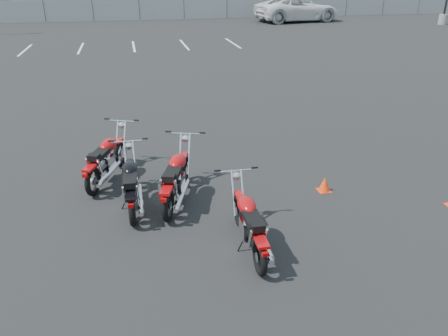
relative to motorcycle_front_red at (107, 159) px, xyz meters
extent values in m
plane|color=black|center=(2.04, -1.96, -0.47)|extent=(120.00, 120.00, 0.00)
torus|color=black|center=(0.26, 0.69, -0.17)|extent=(0.32, 0.60, 0.60)
cylinder|color=silver|center=(0.26, 0.69, -0.17)|extent=(0.15, 0.19, 0.16)
torus|color=black|center=(-0.27, -0.66, -0.17)|extent=(0.32, 0.60, 0.60)
cylinder|color=silver|center=(-0.27, -0.66, -0.17)|extent=(0.15, 0.19, 0.16)
cube|color=black|center=(-0.01, 0.01, -0.13)|extent=(0.47, 1.01, 0.06)
cube|color=silver|center=(-0.02, -0.04, -0.07)|extent=(0.40, 0.46, 0.30)
cylinder|color=silver|center=(-0.02, -0.04, 0.11)|extent=(0.28, 0.31, 0.26)
ellipsoid|color=#AB0A0D|center=(0.06, 0.18, 0.25)|extent=(0.50, 0.65, 0.26)
cube|color=black|center=(-0.12, -0.27, 0.23)|extent=(0.44, 0.61, 0.10)
cube|color=black|center=(-0.21, -0.50, 0.27)|extent=(0.27, 0.25, 0.12)
cube|color=#AB0A0D|center=(-0.28, -0.68, 0.14)|extent=(0.32, 0.46, 0.05)
cube|color=#AB0A0D|center=(0.26, 0.69, 0.14)|extent=(0.24, 0.36, 0.04)
cylinder|color=silver|center=(-0.10, -0.57, 0.08)|extent=(0.11, 0.19, 0.39)
cylinder|color=silver|center=(-0.33, -0.48, 0.08)|extent=(0.11, 0.19, 0.39)
cylinder|color=silver|center=(0.03, -0.33, -0.19)|extent=(0.48, 1.06, 0.13)
cylinder|color=silver|center=(-0.08, -0.62, -0.17)|extent=(0.24, 0.37, 0.13)
cylinder|color=silver|center=(0.38, 0.76, 0.15)|extent=(0.19, 0.39, 0.79)
cylinder|color=silver|center=(0.22, 0.83, 0.15)|extent=(0.19, 0.39, 0.79)
sphere|color=silver|center=(0.36, 0.95, 0.41)|extent=(0.21, 0.21, 0.16)
cylinder|color=silver|center=(0.37, 0.97, 0.51)|extent=(0.66, 0.28, 0.03)
cylinder|color=black|center=(0.68, 0.82, 0.55)|extent=(0.12, 0.08, 0.04)
cylinder|color=black|center=(0.03, 1.07, 0.55)|extent=(0.12, 0.08, 0.04)
cylinder|color=black|center=(-0.17, -0.03, -0.32)|extent=(0.15, 0.08, 0.30)
cube|color=#990505|center=(-0.37, -0.92, 0.08)|extent=(0.11, 0.09, 0.06)
torus|color=black|center=(0.48, -0.58, -0.18)|extent=(0.11, 0.58, 0.58)
cylinder|color=silver|center=(0.48, -0.58, -0.18)|extent=(0.10, 0.16, 0.15)
torus|color=black|center=(0.46, -1.98, -0.18)|extent=(0.11, 0.58, 0.58)
cylinder|color=silver|center=(0.46, -1.98, -0.18)|extent=(0.10, 0.16, 0.15)
cube|color=black|center=(0.47, -1.28, -0.14)|extent=(0.11, 1.01, 0.06)
cube|color=silver|center=(0.47, -1.33, -0.09)|extent=(0.28, 0.37, 0.29)
cylinder|color=silver|center=(0.47, -1.33, 0.09)|extent=(0.20, 0.24, 0.25)
ellipsoid|color=black|center=(0.47, -1.11, 0.22)|extent=(0.30, 0.56, 0.25)
cube|color=black|center=(0.46, -1.57, 0.20)|extent=(0.26, 0.53, 0.10)
cube|color=black|center=(0.46, -1.81, 0.24)|extent=(0.21, 0.18, 0.12)
cube|color=black|center=(0.46, -2.00, 0.12)|extent=(0.18, 0.41, 0.05)
cube|color=black|center=(0.48, -0.58, 0.12)|extent=(0.13, 0.33, 0.04)
cylinder|color=silver|center=(0.58, -1.84, 0.06)|extent=(0.05, 0.18, 0.38)
cylinder|color=silver|center=(0.34, -1.83, 0.06)|extent=(0.05, 0.18, 0.38)
cylinder|color=silver|center=(0.62, -1.57, -0.20)|extent=(0.10, 1.06, 0.12)
cylinder|color=silver|center=(0.61, -1.88, -0.18)|extent=(0.12, 0.34, 0.13)
cylinder|color=silver|center=(0.57, -0.47, 0.13)|extent=(0.05, 0.39, 0.76)
cylinder|color=silver|center=(0.39, -0.47, 0.13)|extent=(0.05, 0.39, 0.76)
sphere|color=silver|center=(0.48, -0.31, 0.38)|extent=(0.16, 0.16, 0.15)
cylinder|color=silver|center=(0.48, -0.29, 0.47)|extent=(0.68, 0.04, 0.03)
cylinder|color=black|center=(0.82, -0.32, 0.51)|extent=(0.12, 0.04, 0.03)
cylinder|color=black|center=(0.15, -0.31, 0.51)|extent=(0.12, 0.04, 0.03)
cylinder|color=black|center=(0.33, -1.38, -0.33)|extent=(0.15, 0.03, 0.29)
cube|color=#990505|center=(0.45, -2.25, 0.06)|extent=(0.10, 0.06, 0.06)
torus|color=black|center=(1.56, -0.55, -0.16)|extent=(0.30, 0.62, 0.62)
cylinder|color=silver|center=(1.56, -0.55, -0.16)|extent=(0.15, 0.19, 0.16)
torus|color=black|center=(1.09, -1.96, -0.16)|extent=(0.30, 0.62, 0.62)
cylinder|color=silver|center=(1.09, -1.96, -0.16)|extent=(0.15, 0.19, 0.16)
cube|color=black|center=(1.33, -1.26, -0.12)|extent=(0.44, 1.05, 0.06)
cube|color=silver|center=(1.31, -1.31, -0.06)|extent=(0.40, 0.46, 0.31)
cylinder|color=silver|center=(1.31, -1.31, 0.12)|extent=(0.28, 0.31, 0.27)
ellipsoid|color=#AB0A0D|center=(1.38, -1.08, 0.27)|extent=(0.49, 0.66, 0.26)
cube|color=black|center=(1.23, -1.55, 0.25)|extent=(0.43, 0.62, 0.10)
cube|color=black|center=(1.15, -1.79, 0.29)|extent=(0.27, 0.25, 0.12)
cube|color=#AB0A0D|center=(1.08, -1.98, 0.16)|extent=(0.31, 0.47, 0.05)
cube|color=#AB0A0D|center=(1.56, -0.55, 0.16)|extent=(0.24, 0.37, 0.04)
cylinder|color=silver|center=(1.26, -1.86, 0.09)|extent=(0.11, 0.20, 0.40)
cylinder|color=silver|center=(1.02, -1.78, 0.09)|extent=(0.11, 0.20, 0.40)
cylinder|color=silver|center=(1.38, -1.60, -0.18)|extent=(0.45, 1.10, 0.13)
cylinder|color=silver|center=(1.28, -1.91, -0.16)|extent=(0.23, 0.38, 0.14)
cylinder|color=silver|center=(1.69, -0.46, 0.16)|extent=(0.17, 0.40, 0.81)
cylinder|color=silver|center=(1.51, -0.41, 0.16)|extent=(0.17, 0.40, 0.81)
sphere|color=silver|center=(1.65, -0.28, 0.43)|extent=(0.21, 0.21, 0.16)
cylinder|color=silver|center=(1.66, -0.26, 0.53)|extent=(0.69, 0.26, 0.03)
cylinder|color=black|center=(1.99, -0.39, 0.57)|extent=(0.13, 0.07, 0.04)
cylinder|color=black|center=(1.31, -0.17, 0.57)|extent=(0.13, 0.07, 0.04)
cylinder|color=black|center=(1.16, -1.31, -0.32)|extent=(0.16, 0.07, 0.31)
cube|color=#990505|center=(1.00, -2.24, 0.09)|extent=(0.12, 0.09, 0.06)
torus|color=black|center=(2.29, -2.39, -0.19)|extent=(0.12, 0.57, 0.57)
cylinder|color=silver|center=(2.29, -2.39, -0.19)|extent=(0.10, 0.15, 0.15)
torus|color=black|center=(2.25, -3.76, -0.19)|extent=(0.12, 0.57, 0.57)
cylinder|color=silver|center=(2.25, -3.76, -0.19)|extent=(0.10, 0.15, 0.15)
cube|color=black|center=(2.27, -3.07, -0.15)|extent=(0.12, 1.00, 0.06)
cube|color=silver|center=(2.27, -3.12, -0.09)|extent=(0.27, 0.37, 0.28)
cylinder|color=silver|center=(2.27, -3.12, 0.08)|extent=(0.19, 0.24, 0.25)
ellipsoid|color=#AB0A0D|center=(2.27, -2.90, 0.21)|extent=(0.30, 0.56, 0.24)
cube|color=black|center=(2.26, -3.36, 0.19)|extent=(0.26, 0.53, 0.09)
cube|color=black|center=(2.26, -3.60, 0.23)|extent=(0.21, 0.18, 0.11)
cube|color=#AB0A0D|center=(2.25, -3.78, 0.11)|extent=(0.18, 0.40, 0.05)
cube|color=#AB0A0D|center=(2.29, -2.39, 0.11)|extent=(0.13, 0.32, 0.04)
cylinder|color=silver|center=(2.37, -3.62, 0.05)|extent=(0.05, 0.18, 0.37)
cylinder|color=silver|center=(2.14, -3.62, 0.05)|extent=(0.05, 0.18, 0.37)
cylinder|color=silver|center=(2.42, -3.36, -0.21)|extent=(0.11, 1.05, 0.12)
cylinder|color=silver|center=(2.41, -3.66, -0.19)|extent=(0.12, 0.34, 0.13)
cylinder|color=silver|center=(2.37, -2.28, 0.11)|extent=(0.05, 0.38, 0.75)
cylinder|color=silver|center=(2.20, -2.27, 0.11)|extent=(0.05, 0.38, 0.75)
sphere|color=silver|center=(2.29, -2.12, 0.36)|extent=(0.15, 0.15, 0.15)
cylinder|color=silver|center=(2.29, -2.10, 0.46)|extent=(0.66, 0.04, 0.03)
cylinder|color=black|center=(2.62, -2.13, 0.49)|extent=(0.11, 0.04, 0.03)
cylinder|color=black|center=(1.96, -2.12, 0.49)|extent=(0.11, 0.04, 0.03)
cylinder|color=black|center=(2.14, -3.17, -0.33)|extent=(0.15, 0.03, 0.28)
cube|color=#990505|center=(2.25, -4.03, 0.05)|extent=(0.10, 0.06, 0.06)
cone|color=#FF3B0D|center=(4.31, -1.49, -0.31)|extent=(0.24, 0.24, 0.30)
cube|color=#FF3B0D|center=(4.31, -1.49, -0.47)|extent=(0.26, 0.26, 0.01)
cylinder|color=gray|center=(26.23, 24.11, -0.07)|extent=(0.70, 0.70, 0.80)
cube|color=gray|center=(2.04, 33.04, 0.43)|extent=(80.00, 0.04, 1.80)
cylinder|color=black|center=(-5.96, 33.04, 0.43)|extent=(0.06, 0.06, 1.80)
cylinder|color=black|center=(-1.96, 33.04, 0.43)|extent=(0.06, 0.06, 1.80)
cylinder|color=black|center=(2.04, 33.04, 0.43)|extent=(0.06, 0.06, 1.80)
cylinder|color=black|center=(6.04, 33.04, 0.43)|extent=(0.06, 0.06, 1.80)
cylinder|color=black|center=(10.04, 33.04, 0.43)|extent=(0.06, 0.06, 1.80)
cylinder|color=black|center=(14.04, 33.04, 0.43)|extent=(0.06, 0.06, 1.80)
cylinder|color=black|center=(18.04, 33.04, 0.43)|extent=(0.06, 0.06, 1.80)
cylinder|color=black|center=(22.04, 33.04, 0.43)|extent=(0.06, 0.06, 1.80)
cylinder|color=black|center=(26.04, 33.04, 0.43)|extent=(0.06, 0.06, 1.80)
cylinder|color=black|center=(30.04, 33.04, 0.43)|extent=(0.06, 0.06, 1.80)
cube|color=silver|center=(-4.96, 18.04, -0.47)|extent=(0.12, 4.00, 0.01)
cube|color=silver|center=(-1.96, 18.04, -0.47)|extent=(0.12, 4.00, 0.01)
cube|color=silver|center=(1.04, 18.04, -0.47)|extent=(0.12, 4.00, 0.01)
cube|color=silver|center=(4.04, 18.04, -0.47)|extent=(0.12, 4.00, 0.01)
cube|color=silver|center=(7.04, 18.04, -0.47)|extent=(0.12, 4.00, 0.01)
imported|color=silver|center=(15.29, 28.75, 1.13)|extent=(4.55, 8.81, 3.19)
camera|label=1|loc=(0.61, -8.80, 3.65)|focal=35.00mm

